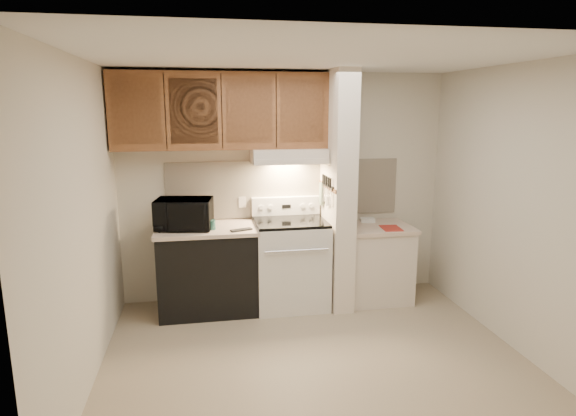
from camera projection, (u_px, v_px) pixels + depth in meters
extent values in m
plane|color=tan|center=(314.00, 357.00, 4.18)|extent=(3.60, 3.60, 0.00)
plane|color=white|center=(318.00, 57.00, 3.66)|extent=(3.60, 3.60, 0.00)
cube|color=beige|center=(285.00, 187.00, 5.37)|extent=(3.60, 2.50, 0.02)
cube|color=beige|center=(83.00, 226.00, 3.61)|extent=(0.02, 3.00, 2.50)
cube|color=beige|center=(515.00, 209.00, 4.23)|extent=(0.02, 3.00, 2.50)
cube|color=#FFECCE|center=(285.00, 189.00, 5.36)|extent=(2.60, 0.02, 0.63)
cube|color=silver|center=(290.00, 264.00, 5.20)|extent=(0.76, 0.65, 0.92)
cube|color=black|center=(296.00, 270.00, 4.88)|extent=(0.50, 0.01, 0.30)
cylinder|color=silver|center=(297.00, 251.00, 4.80)|extent=(0.65, 0.02, 0.02)
cube|color=black|center=(290.00, 222.00, 5.10)|extent=(0.74, 0.64, 0.03)
cube|color=silver|center=(286.00, 206.00, 5.35)|extent=(0.76, 0.08, 0.20)
cube|color=black|center=(286.00, 206.00, 5.31)|extent=(0.10, 0.01, 0.04)
cylinder|color=silver|center=(261.00, 207.00, 5.26)|extent=(0.05, 0.02, 0.05)
cylinder|color=silver|center=(270.00, 207.00, 5.28)|extent=(0.05, 0.02, 0.05)
cylinder|color=silver|center=(302.00, 206.00, 5.34)|extent=(0.05, 0.02, 0.05)
cylinder|color=silver|center=(311.00, 206.00, 5.35)|extent=(0.05, 0.02, 0.05)
cube|color=black|center=(208.00, 271.00, 5.06)|extent=(1.00, 0.63, 0.87)
cube|color=beige|center=(207.00, 229.00, 4.97)|extent=(1.04, 0.67, 0.04)
cube|color=black|center=(241.00, 230.00, 4.83)|extent=(0.23, 0.14, 0.02)
cylinder|color=#285B50|center=(211.00, 225.00, 4.86)|extent=(0.09, 0.09, 0.10)
cube|color=beige|center=(242.00, 202.00, 5.29)|extent=(0.08, 0.01, 0.12)
imported|color=black|center=(184.00, 214.00, 4.87)|extent=(0.61, 0.46, 0.31)
cube|color=silver|center=(338.00, 191.00, 5.12)|extent=(0.22, 0.70, 2.50)
cube|color=brown|center=(327.00, 187.00, 5.09)|extent=(0.01, 0.70, 0.04)
cube|color=black|center=(328.00, 186.00, 5.03)|extent=(0.02, 0.42, 0.04)
cube|color=silver|center=(330.00, 198.00, 4.90)|extent=(0.01, 0.03, 0.16)
cylinder|color=black|center=(330.00, 183.00, 4.88)|extent=(0.02, 0.02, 0.10)
cube|color=silver|center=(328.00, 197.00, 4.98)|extent=(0.01, 0.04, 0.18)
cylinder|color=black|center=(329.00, 182.00, 4.95)|extent=(0.02, 0.02, 0.10)
cube|color=silver|center=(327.00, 197.00, 5.05)|extent=(0.01, 0.04, 0.20)
cylinder|color=black|center=(326.00, 181.00, 5.03)|extent=(0.02, 0.02, 0.10)
cube|color=silver|center=(325.00, 194.00, 5.12)|extent=(0.01, 0.04, 0.16)
cylinder|color=black|center=(325.00, 180.00, 5.11)|extent=(0.02, 0.02, 0.10)
cube|color=silver|center=(323.00, 193.00, 5.20)|extent=(0.01, 0.04, 0.18)
cylinder|color=black|center=(323.00, 179.00, 5.17)|extent=(0.02, 0.02, 0.10)
cube|color=slate|center=(322.00, 194.00, 5.27)|extent=(0.03, 0.10, 0.24)
cube|color=beige|center=(376.00, 264.00, 5.37)|extent=(0.70, 0.60, 0.81)
cube|color=beige|center=(377.00, 227.00, 5.28)|extent=(0.74, 0.64, 0.04)
cube|color=#A8291F|center=(391.00, 228.00, 5.15)|extent=(0.22, 0.28, 0.01)
cube|color=white|center=(367.00, 220.00, 5.44)|extent=(0.17, 0.12, 0.04)
cube|color=beige|center=(288.00, 155.00, 5.08)|extent=(0.78, 0.44, 0.15)
cube|color=beige|center=(292.00, 162.00, 4.88)|extent=(0.78, 0.04, 0.06)
cube|color=brown|center=(221.00, 111.00, 4.91)|extent=(2.18, 0.33, 0.77)
cube|color=brown|center=(136.00, 111.00, 4.61)|extent=(0.46, 0.01, 0.63)
cube|color=black|center=(165.00, 111.00, 4.66)|extent=(0.01, 0.01, 0.73)
cube|color=brown|center=(194.00, 111.00, 4.71)|extent=(0.46, 0.01, 0.63)
cube|color=black|center=(222.00, 111.00, 4.75)|extent=(0.01, 0.01, 0.73)
cube|color=brown|center=(249.00, 111.00, 4.80)|extent=(0.46, 0.01, 0.63)
cube|color=black|center=(276.00, 111.00, 4.85)|extent=(0.01, 0.01, 0.73)
cube|color=brown|center=(303.00, 111.00, 4.89)|extent=(0.46, 0.01, 0.63)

